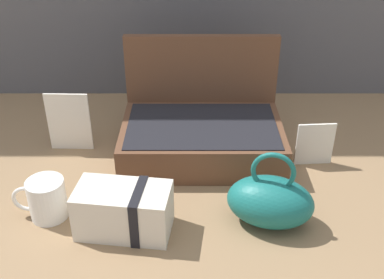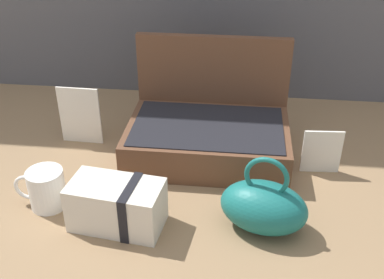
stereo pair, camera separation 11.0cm
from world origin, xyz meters
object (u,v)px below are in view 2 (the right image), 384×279
(teal_pouch_handbag, at_px, (264,206))
(cream_toiletry_bag, at_px, (118,205))
(info_card_left, at_px, (322,152))
(poster_card_right, at_px, (80,116))
(coffee_mug, at_px, (46,189))
(open_suitcase, at_px, (209,130))

(teal_pouch_handbag, xyz_separation_m, cream_toiletry_bag, (-0.32, -0.03, -0.01))
(info_card_left, xyz_separation_m, poster_card_right, (-0.67, 0.08, 0.03))
(info_card_left, relative_size, poster_card_right, 0.71)
(info_card_left, distance_m, poster_card_right, 0.68)
(teal_pouch_handbag, height_order, cream_toiletry_bag, teal_pouch_handbag)
(teal_pouch_handbag, height_order, coffee_mug, teal_pouch_handbag)
(open_suitcase, xyz_separation_m, coffee_mug, (-0.36, -0.29, -0.02))
(open_suitcase, height_order, poster_card_right, open_suitcase)
(info_card_left, bearing_deg, coffee_mug, -165.74)
(coffee_mug, height_order, info_card_left, info_card_left)
(open_suitcase, xyz_separation_m, teal_pouch_handbag, (0.15, -0.31, -0.01))
(cream_toiletry_bag, relative_size, info_card_left, 1.78)
(cream_toiletry_bag, bearing_deg, poster_card_right, 119.71)
(teal_pouch_handbag, xyz_separation_m, info_card_left, (0.15, 0.24, 0.00))
(cream_toiletry_bag, xyz_separation_m, info_card_left, (0.48, 0.27, 0.01))
(open_suitcase, distance_m, teal_pouch_handbag, 0.34)
(open_suitcase, xyz_separation_m, cream_toiletry_bag, (-0.17, -0.34, -0.02))
(cream_toiletry_bag, bearing_deg, teal_pouch_handbag, 4.72)
(cream_toiletry_bag, bearing_deg, coffee_mug, 165.55)
(teal_pouch_handbag, distance_m, coffee_mug, 0.51)
(info_card_left, bearing_deg, cream_toiletry_bag, -154.69)
(cream_toiletry_bag, height_order, coffee_mug, cream_toiletry_bag)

